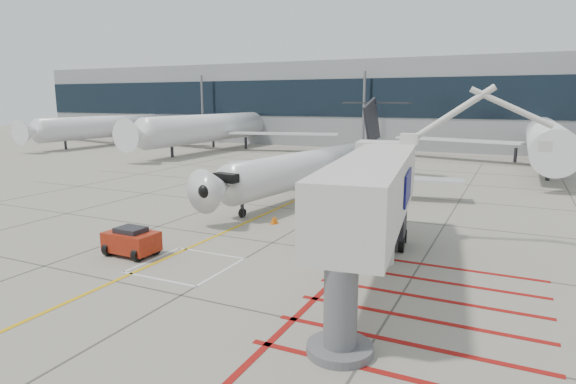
% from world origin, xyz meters
% --- Properties ---
extents(ground_plane, '(260.00, 260.00, 0.00)m').
position_xyz_m(ground_plane, '(0.00, 0.00, 0.00)').
color(ground_plane, gray).
rests_on(ground_plane, ground).
extents(regional_jet, '(27.15, 32.37, 7.73)m').
position_xyz_m(regional_jet, '(-3.56, 15.17, 3.86)').
color(regional_jet, silver).
rests_on(regional_jet, ground_plane).
extents(jet_bridge, '(10.80, 18.88, 7.16)m').
position_xyz_m(jet_bridge, '(6.45, 0.58, 3.58)').
color(jet_bridge, silver).
rests_on(jet_bridge, ground_plane).
extents(pushback_tug, '(2.63, 1.68, 1.52)m').
position_xyz_m(pushback_tug, '(-5.46, -0.90, 0.76)').
color(pushback_tug, '#A0230F').
rests_on(pushback_tug, ground_plane).
extents(baggage_cart, '(2.49, 2.06, 1.35)m').
position_xyz_m(baggage_cart, '(2.59, 4.81, 0.68)').
color(baggage_cart, '#535358').
rests_on(baggage_cart, ground_plane).
extents(ground_power_unit, '(3.00, 2.26, 2.11)m').
position_xyz_m(ground_power_unit, '(5.37, 3.02, 1.05)').
color(ground_power_unit, silver).
rests_on(ground_power_unit, ground_plane).
extents(cone_nose, '(0.38, 0.38, 0.53)m').
position_xyz_m(cone_nose, '(-1.82, 7.66, 0.26)').
color(cone_nose, '#DF600B').
rests_on(cone_nose, ground_plane).
extents(cone_side, '(0.34, 0.34, 0.47)m').
position_xyz_m(cone_side, '(-1.77, 7.86, 0.24)').
color(cone_side, orange).
rests_on(cone_side, ground_plane).
extents(terminal_building, '(180.00, 28.00, 14.00)m').
position_xyz_m(terminal_building, '(10.00, 70.00, 7.00)').
color(terminal_building, gray).
rests_on(terminal_building, ground_plane).
extents(terminal_glass_band, '(180.00, 0.10, 6.00)m').
position_xyz_m(terminal_glass_band, '(10.00, 55.95, 8.00)').
color(terminal_glass_band, black).
rests_on(terminal_glass_band, ground_plane).
extents(bg_aircraft_a, '(33.34, 37.04, 11.11)m').
position_xyz_m(bg_aircraft_a, '(-52.82, 46.00, 5.56)').
color(bg_aircraft_a, silver).
rests_on(bg_aircraft_a, ground_plane).
extents(bg_aircraft_b, '(37.23, 41.36, 12.41)m').
position_xyz_m(bg_aircraft_b, '(-30.69, 46.00, 6.20)').
color(bg_aircraft_b, silver).
rests_on(bg_aircraft_b, ground_plane).
extents(bg_aircraft_c, '(36.10, 40.11, 12.03)m').
position_xyz_m(bg_aircraft_c, '(14.61, 46.00, 6.02)').
color(bg_aircraft_c, silver).
rests_on(bg_aircraft_c, ground_plane).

